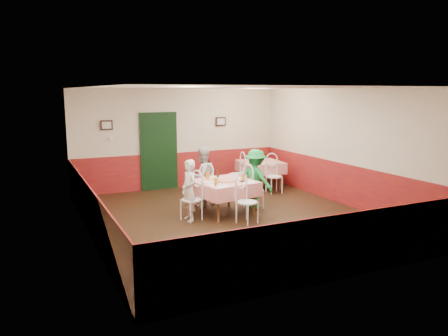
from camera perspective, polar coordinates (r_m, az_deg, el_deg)
name	(u,v)px	position (r m, az deg, el deg)	size (l,w,h in m)	color
floor	(233,218)	(9.57, 1.15, -6.55)	(7.00, 7.00, 0.00)	black
ceiling	(233,88)	(9.18, 1.22, 10.45)	(7.00, 7.00, 0.00)	white
back_wall	(179,139)	(12.48, -5.96, 3.84)	(6.00, 0.10, 2.80)	beige
front_wall	(343,187)	(6.38, 15.26, -2.37)	(6.00, 0.10, 2.80)	beige
left_wall	(87,164)	(8.40, -17.49, 0.45)	(0.10, 7.00, 2.80)	beige
right_wall	(344,147)	(10.93, 15.45, 2.66)	(0.10, 7.00, 2.80)	beige
wainscot_back	(179,170)	(12.60, -5.87, -0.23)	(6.00, 0.03, 1.00)	maroon
wainscot_front	(339,247)	(6.63, 14.82, -9.96)	(6.00, 0.03, 1.00)	maroon
wainscot_left	(90,212)	(8.59, -17.08, -5.47)	(0.03, 7.00, 1.00)	maroon
wainscot_right	(342,183)	(11.06, 15.18, -1.97)	(0.03, 7.00, 1.00)	maroon
door	(159,152)	(12.30, -8.50, 2.05)	(0.96, 0.06, 2.10)	black
picture_left	(106,125)	(11.89, -15.10, 5.43)	(0.32, 0.03, 0.26)	black
picture_right	(221,121)	(12.88, -0.43, 6.10)	(0.32, 0.03, 0.26)	black
thermostat	(111,138)	(11.94, -14.55, 3.78)	(0.10, 0.03, 0.10)	white
main_table	(224,198)	(9.80, 0.00, -3.89)	(1.22, 1.22, 0.77)	red
second_table	(260,175)	(12.51, 4.77, -0.87)	(1.12, 1.12, 0.77)	red
chair_left	(191,200)	(9.33, -4.30, -4.15)	(0.42, 0.42, 0.90)	white
chair_right	(254,190)	(10.27, 3.90, -2.83)	(0.42, 0.42, 0.90)	white
chair_far	(204,188)	(10.47, -2.66, -2.57)	(0.42, 0.42, 0.90)	white
chair_near	(247,202)	(9.11, 3.06, -4.48)	(0.42, 0.42, 0.90)	white
chair_second_a	(237,174)	(12.15, 1.70, -0.81)	(0.42, 0.42, 0.90)	white
chair_second_b	(274,177)	(11.87, 6.57, -1.13)	(0.42, 0.42, 0.90)	white
pizza	(226,181)	(9.67, 0.32, -1.66)	(0.41, 0.41, 0.03)	#B74723
plate_left	(209,183)	(9.50, -1.97, -1.91)	(0.25, 0.25, 0.01)	white
plate_right	(238,178)	(9.96, 1.89, -1.35)	(0.25, 0.25, 0.01)	white
plate_far	(213,177)	(10.08, -1.39, -1.21)	(0.25, 0.25, 0.01)	white
glass_a	(216,181)	(9.27, -1.07, -1.77)	(0.08, 0.08, 0.15)	#BF7219
glass_b	(243,177)	(9.73, 2.52, -1.24)	(0.08, 0.08, 0.14)	#BF7219
glass_c	(208,176)	(9.91, -2.13, -1.00)	(0.08, 0.08, 0.15)	#BF7219
beer_bottle	(218,173)	(10.05, -0.82, -0.66)	(0.06, 0.06, 0.22)	#381C0A
shaker_a	(219,184)	(9.15, -0.62, -2.12)	(0.04, 0.04, 0.09)	silver
shaker_b	(222,184)	(9.13, -0.25, -2.15)	(0.04, 0.04, 0.09)	silver
shaker_c	(216,184)	(9.13, -1.10, -2.15)	(0.04, 0.04, 0.09)	#B23319
menu_left	(220,186)	(9.20, -0.59, -2.33)	(0.30, 0.40, 0.00)	white
menu_right	(249,182)	(9.61, 3.23, -1.81)	(0.30, 0.40, 0.00)	white
wallet	(242,181)	(9.62, 2.42, -1.74)	(0.11, 0.09, 0.02)	black
diner_left	(189,190)	(9.26, -4.59, -2.94)	(0.48, 0.31, 1.31)	gray
diner_far	(203,177)	(10.46, -2.81, -1.12)	(0.69, 0.54, 1.42)	gray
diner_right	(256,179)	(10.25, 4.14, -1.43)	(0.90, 0.52, 1.40)	gray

